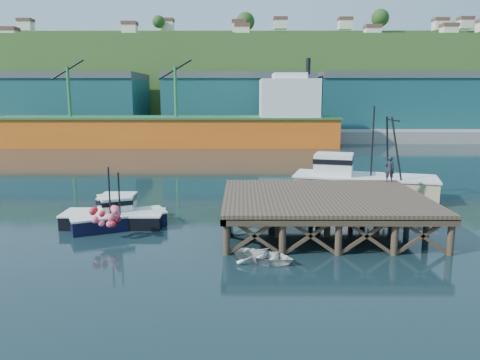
{
  "coord_description": "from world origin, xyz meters",
  "views": [
    {
      "loc": [
        0.59,
        -27.55,
        8.04
      ],
      "look_at": [
        0.46,
        2.0,
        2.66
      ],
      "focal_mm": 35.0,
      "sensor_mm": 36.0,
      "label": 1
    }
  ],
  "objects_px": {
    "dinghy": "(265,256)",
    "dockworker": "(389,169)",
    "boat_black": "(115,214)",
    "boat_navy": "(118,216)",
    "trawler": "(361,180)"
  },
  "relations": [
    {
      "from": "boat_navy",
      "to": "dinghy",
      "type": "xyz_separation_m",
      "value": [
        8.8,
        -6.2,
        -0.4
      ]
    },
    {
      "from": "boat_black",
      "to": "dinghy",
      "type": "relative_size",
      "value": 2.07
    },
    {
      "from": "dockworker",
      "to": "trawler",
      "type": "bearing_deg",
      "value": -66.24
    },
    {
      "from": "trawler",
      "to": "dinghy",
      "type": "height_order",
      "value": "trawler"
    },
    {
      "from": "dinghy",
      "to": "boat_black",
      "type": "bearing_deg",
      "value": 81.38
    },
    {
      "from": "trawler",
      "to": "boat_black",
      "type": "bearing_deg",
      "value": -140.28
    },
    {
      "from": "boat_black",
      "to": "dockworker",
      "type": "distance_m",
      "value": 18.68
    },
    {
      "from": "dockworker",
      "to": "dinghy",
      "type": "bearing_deg",
      "value": 60.38
    },
    {
      "from": "boat_navy",
      "to": "dinghy",
      "type": "relative_size",
      "value": 2.0
    },
    {
      "from": "trawler",
      "to": "dockworker",
      "type": "relative_size",
      "value": 6.46
    },
    {
      "from": "boat_black",
      "to": "dockworker",
      "type": "height_order",
      "value": "dockworker"
    },
    {
      "from": "dinghy",
      "to": "dockworker",
      "type": "xyz_separation_m",
      "value": [
        9.09,
        10.2,
        2.7
      ]
    },
    {
      "from": "trawler",
      "to": "boat_navy",
      "type": "bearing_deg",
      "value": -138.8
    },
    {
      "from": "boat_navy",
      "to": "trawler",
      "type": "bearing_deg",
      "value": -0.1
    },
    {
      "from": "boat_black",
      "to": "dockworker",
      "type": "xyz_separation_m",
      "value": [
        18.19,
        3.6,
        2.31
      ]
    }
  ]
}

